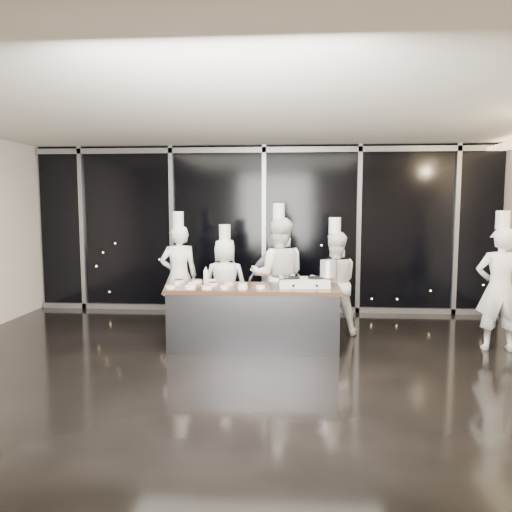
% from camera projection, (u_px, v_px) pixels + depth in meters
% --- Properties ---
extents(ground, '(9.00, 9.00, 0.00)m').
position_uv_depth(ground, '(248.00, 367.00, 6.38)').
color(ground, black).
rests_on(ground, ground).
extents(room_shell, '(9.02, 7.02, 3.21)m').
position_uv_depth(room_shell, '(262.00, 191.00, 6.13)').
color(room_shell, beige).
rests_on(room_shell, ground).
extents(window_wall, '(8.90, 0.11, 3.20)m').
position_uv_depth(window_wall, '(264.00, 229.00, 9.62)').
color(window_wall, black).
rests_on(window_wall, ground).
extents(demo_counter, '(2.46, 0.86, 0.90)m').
position_uv_depth(demo_counter, '(254.00, 317.00, 7.23)').
color(demo_counter, '#35353A').
rests_on(demo_counter, ground).
extents(stove, '(0.74, 0.49, 0.14)m').
position_uv_depth(stove, '(304.00, 282.00, 7.16)').
color(stove, silver).
rests_on(stove, demo_counter).
extents(frying_pan, '(0.47, 0.29, 0.04)m').
position_uv_depth(frying_pan, '(281.00, 275.00, 7.14)').
color(frying_pan, slate).
rests_on(frying_pan, stove).
extents(stock_pot, '(0.26, 0.26, 0.24)m').
position_uv_depth(stock_pot, '(329.00, 269.00, 7.13)').
color(stock_pot, silver).
rests_on(stock_pot, stove).
extents(prep_bowls, '(1.40, 0.70, 0.05)m').
position_uv_depth(prep_bowls, '(207.00, 284.00, 7.21)').
color(prep_bowls, white).
rests_on(prep_bowls, demo_counter).
extents(squeeze_bottle, '(0.07, 0.07, 0.26)m').
position_uv_depth(squeeze_bottle, '(206.00, 275.00, 7.43)').
color(squeeze_bottle, silver).
rests_on(squeeze_bottle, demo_counter).
extents(chef_far_left, '(0.73, 0.60, 1.96)m').
position_uv_depth(chef_far_left, '(179.00, 275.00, 8.44)').
color(chef_far_left, white).
rests_on(chef_far_left, ground).
extents(chef_left, '(0.74, 0.48, 1.74)m').
position_uv_depth(chef_left, '(225.00, 282.00, 8.37)').
color(chef_left, white).
rests_on(chef_left, ground).
extents(chef_center, '(0.93, 0.73, 2.09)m').
position_uv_depth(chef_center, '(278.00, 275.00, 8.06)').
color(chef_center, white).
rests_on(chef_center, ground).
extents(guest, '(0.99, 0.64, 1.58)m').
position_uv_depth(guest, '(275.00, 280.00, 8.53)').
color(guest, '#141335').
rests_on(guest, ground).
extents(chef_right, '(0.86, 0.70, 1.87)m').
position_uv_depth(chef_right, '(334.00, 283.00, 7.97)').
color(chef_right, white).
rests_on(chef_right, ground).
extents(chef_side, '(0.68, 0.48, 1.99)m').
position_uv_depth(chef_side, '(499.00, 288.00, 7.07)').
color(chef_side, white).
rests_on(chef_side, ground).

